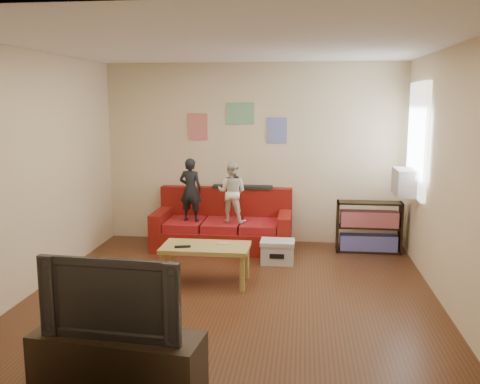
# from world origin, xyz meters

# --- Properties ---
(room_shell) EXTENTS (4.52, 5.02, 2.72)m
(room_shell) POSITION_xyz_m (0.00, 0.00, 1.35)
(room_shell) COLOR #4F2B16
(room_shell) RESTS_ON ground
(sofa) EXTENTS (1.99, 0.92, 0.88)m
(sofa) POSITION_xyz_m (-0.40, 2.07, 0.29)
(sofa) COLOR maroon
(sofa) RESTS_ON ground
(child_a) EXTENTS (0.36, 0.26, 0.92)m
(child_a) POSITION_xyz_m (-0.85, 1.90, 0.88)
(child_a) COLOR black
(child_a) RESTS_ON sofa
(child_b) EXTENTS (0.48, 0.41, 0.87)m
(child_b) POSITION_xyz_m (-0.25, 1.90, 0.86)
(child_b) COLOR silver
(child_b) RESTS_ON sofa
(coffee_table) EXTENTS (1.03, 0.56, 0.46)m
(coffee_table) POSITION_xyz_m (-0.37, 0.46, 0.40)
(coffee_table) COLOR tan
(coffee_table) RESTS_ON ground
(remote) EXTENTS (0.19, 0.09, 0.02)m
(remote) POSITION_xyz_m (-0.62, 0.34, 0.47)
(remote) COLOR black
(remote) RESTS_ON coffee_table
(game_controller) EXTENTS (0.13, 0.05, 0.03)m
(game_controller) POSITION_xyz_m (-0.17, 0.51, 0.48)
(game_controller) COLOR white
(game_controller) RESTS_ON coffee_table
(bookshelf) EXTENTS (0.91, 0.27, 0.73)m
(bookshelf) POSITION_xyz_m (1.70, 2.06, 0.32)
(bookshelf) COLOR black
(bookshelf) RESTS_ON ground
(window) EXTENTS (0.04, 1.08, 1.48)m
(window) POSITION_xyz_m (2.22, 1.65, 1.64)
(window) COLOR white
(window) RESTS_ON room_shell
(ac_unit) EXTENTS (0.28, 0.55, 0.35)m
(ac_unit) POSITION_xyz_m (2.10, 1.65, 1.08)
(ac_unit) COLOR #B7B2A3
(ac_unit) RESTS_ON window
(artwork_left) EXTENTS (0.30, 0.01, 0.40)m
(artwork_left) POSITION_xyz_m (-0.85, 2.48, 1.75)
(artwork_left) COLOR #D87266
(artwork_left) RESTS_ON room_shell
(artwork_center) EXTENTS (0.42, 0.01, 0.32)m
(artwork_center) POSITION_xyz_m (-0.20, 2.48, 1.95)
(artwork_center) COLOR #72B27F
(artwork_center) RESTS_ON room_shell
(artwork_right) EXTENTS (0.30, 0.01, 0.38)m
(artwork_right) POSITION_xyz_m (0.35, 2.48, 1.70)
(artwork_right) COLOR #727FCC
(artwork_right) RESTS_ON room_shell
(file_box) EXTENTS (0.45, 0.34, 0.31)m
(file_box) POSITION_xyz_m (0.44, 1.36, 0.16)
(file_box) COLOR beige
(file_box) RESTS_ON ground
(tv_stand) EXTENTS (1.30, 0.56, 0.47)m
(tv_stand) POSITION_xyz_m (-0.56, -2.02, 0.24)
(tv_stand) COLOR #2F2317
(tv_stand) RESTS_ON ground
(television) EXTENTS (1.05, 0.21, 0.60)m
(television) POSITION_xyz_m (-0.56, -2.02, 0.77)
(television) COLOR black
(television) RESTS_ON tv_stand
(tissue) EXTENTS (0.12, 0.12, 0.10)m
(tissue) POSITION_xyz_m (0.35, 1.29, 0.05)
(tissue) COLOR silver
(tissue) RESTS_ON ground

